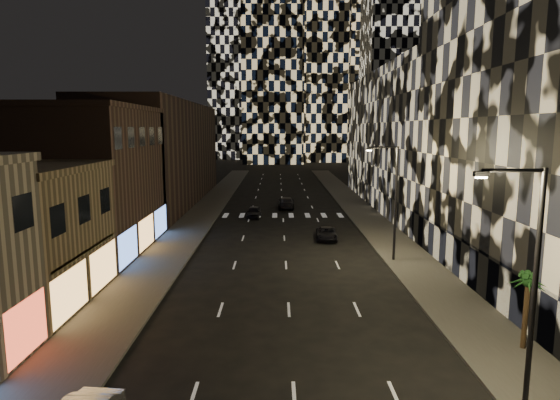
{
  "coord_description": "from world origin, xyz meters",
  "views": [
    {
      "loc": [
        -0.65,
        -6.07,
        10.48
      ],
      "look_at": [
        -0.5,
        23.2,
        6.0
      ],
      "focal_mm": 30.0,
      "sensor_mm": 36.0,
      "label": 1
    }
  ],
  "objects_px": {
    "car_dark_oncoming": "(286,203)",
    "car_dark_rightlane": "(326,234)",
    "car_dark_midlane": "(254,212)",
    "palm_tree": "(528,285)",
    "streetlight_near": "(529,274)",
    "streetlight_far": "(393,195)"
  },
  "relations": [
    {
      "from": "streetlight_near",
      "to": "streetlight_far",
      "type": "bearing_deg",
      "value": 90.0
    },
    {
      "from": "car_dark_midlane",
      "to": "car_dark_rightlane",
      "type": "relative_size",
      "value": 0.93
    },
    {
      "from": "palm_tree",
      "to": "car_dark_rightlane",
      "type": "bearing_deg",
      "value": 107.37
    },
    {
      "from": "streetlight_near",
      "to": "streetlight_far",
      "type": "distance_m",
      "value": 20.0
    },
    {
      "from": "streetlight_far",
      "to": "car_dark_oncoming",
      "type": "relative_size",
      "value": 1.75
    },
    {
      "from": "streetlight_near",
      "to": "palm_tree",
      "type": "distance_m",
      "value": 5.9
    },
    {
      "from": "streetlight_near",
      "to": "car_dark_midlane",
      "type": "distance_m",
      "value": 40.63
    },
    {
      "from": "car_dark_oncoming",
      "to": "palm_tree",
      "type": "xyz_separation_m",
      "value": [
        10.54,
        -40.3,
        2.5
      ]
    },
    {
      "from": "car_dark_midlane",
      "to": "car_dark_oncoming",
      "type": "bearing_deg",
      "value": 61.3
    },
    {
      "from": "streetlight_far",
      "to": "car_dark_midlane",
      "type": "xyz_separation_m",
      "value": [
        -11.85,
        18.57,
        -4.69
      ]
    },
    {
      "from": "streetlight_near",
      "to": "car_dark_oncoming",
      "type": "bearing_deg",
      "value": 99.88
    },
    {
      "from": "car_dark_midlane",
      "to": "car_dark_oncoming",
      "type": "distance_m",
      "value": 7.66
    },
    {
      "from": "streetlight_far",
      "to": "car_dark_rightlane",
      "type": "bearing_deg",
      "value": 120.76
    },
    {
      "from": "streetlight_far",
      "to": "car_dark_midlane",
      "type": "relative_size",
      "value": 2.32
    },
    {
      "from": "car_dark_rightlane",
      "to": "streetlight_near",
      "type": "bearing_deg",
      "value": -77.78
    },
    {
      "from": "streetlight_far",
      "to": "car_dark_midlane",
      "type": "distance_m",
      "value": 22.53
    },
    {
      "from": "car_dark_midlane",
      "to": "car_dark_rightlane",
      "type": "bearing_deg",
      "value": -53.56
    },
    {
      "from": "car_dark_midlane",
      "to": "car_dark_rightlane",
      "type": "height_order",
      "value": "car_dark_midlane"
    },
    {
      "from": "car_dark_rightlane",
      "to": "palm_tree",
      "type": "bearing_deg",
      "value": -69.47
    },
    {
      "from": "streetlight_near",
      "to": "car_dark_rightlane",
      "type": "height_order",
      "value": "streetlight_near"
    },
    {
      "from": "car_dark_oncoming",
      "to": "car_dark_rightlane",
      "type": "bearing_deg",
      "value": 102.47
    },
    {
      "from": "car_dark_midlane",
      "to": "palm_tree",
      "type": "bearing_deg",
      "value": -63.93
    }
  ]
}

